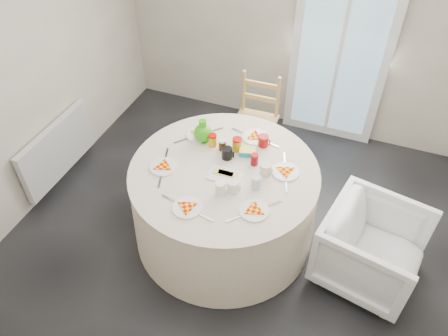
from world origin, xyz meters
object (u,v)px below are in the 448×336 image
(armchair, at_px, (373,245))
(table, at_px, (224,204))
(green_pitcher, at_px, (203,132))
(radiator, at_px, (58,150))
(wooden_chair, at_px, (255,122))

(armchair, bearing_deg, table, 101.77)
(table, distance_m, green_pitcher, 0.65)
(green_pitcher, bearing_deg, radiator, -170.09)
(wooden_chair, distance_m, armchair, 1.73)
(wooden_chair, bearing_deg, green_pitcher, -106.51)
(table, xyz_separation_m, wooden_chair, (-0.09, 1.09, 0.09))
(green_pitcher, bearing_deg, wooden_chair, 76.49)
(wooden_chair, height_order, armchair, wooden_chair)
(table, relative_size, green_pitcher, 7.70)
(armchair, bearing_deg, green_pitcher, 91.37)
(radiator, distance_m, table, 1.78)
(table, bearing_deg, armchair, 0.34)
(armchair, bearing_deg, radiator, 100.34)
(wooden_chair, xyz_separation_m, armchair, (1.35, -1.08, -0.08))
(table, distance_m, armchair, 1.26)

